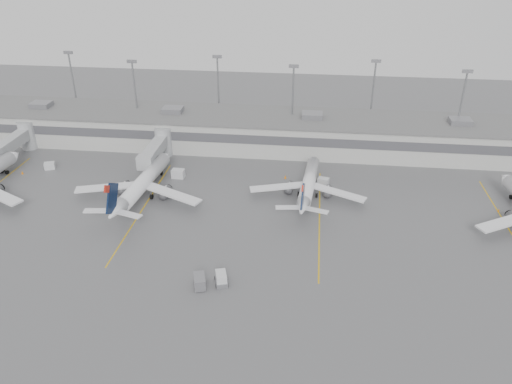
# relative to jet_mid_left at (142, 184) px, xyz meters

# --- Properties ---
(ground) EXTENTS (260.00, 260.00, 0.00)m
(ground) POSITION_rel_jet_mid_left_xyz_m (18.98, -28.37, -3.07)
(ground) COLOR #4E4E51
(ground) RESTS_ON ground
(terminal) EXTENTS (152.00, 17.00, 9.45)m
(terminal) POSITION_rel_jet_mid_left_xyz_m (18.97, 29.61, 1.10)
(terminal) COLOR #AEAEA9
(terminal) RESTS_ON ground
(light_masts) EXTENTS (142.40, 8.00, 20.60)m
(light_masts) POSITION_rel_jet_mid_left_xyz_m (18.98, 35.38, 8.96)
(light_masts) COLOR gray
(light_masts) RESTS_ON ground
(jet_bridge_left) EXTENTS (4.00, 17.20, 7.00)m
(jet_bridge_left) POSITION_rel_jet_mid_left_xyz_m (-36.52, 17.35, 0.80)
(jet_bridge_left) COLOR gray
(jet_bridge_left) RESTS_ON ground
(jet_bridge_right) EXTENTS (4.00, 17.20, 7.00)m
(jet_bridge_right) POSITION_rel_jet_mid_left_xyz_m (-1.52, 17.35, 0.80)
(jet_bridge_right) COLOR gray
(jet_bridge_right) RESTS_ON ground
(stand_markings) EXTENTS (105.25, 40.00, 0.01)m
(stand_markings) POSITION_rel_jet_mid_left_xyz_m (18.98, -4.37, -3.06)
(stand_markings) COLOR gold
(stand_markings) RESTS_ON ground
(jet_mid_left) EXTENTS (27.12, 30.51, 9.87)m
(jet_mid_left) POSITION_rel_jet_mid_left_xyz_m (0.00, 0.00, 0.00)
(jet_mid_left) COLOR white
(jet_mid_left) RESTS_ON ground
(jet_mid_right) EXTENTS (24.05, 27.05, 8.75)m
(jet_mid_right) POSITION_rel_jet_mid_left_xyz_m (33.99, 4.67, -0.35)
(jet_mid_right) COLOR white
(jet_mid_right) RESTS_ON ground
(baggage_tug) EXTENTS (2.65, 3.39, 1.93)m
(baggage_tug) POSITION_rel_jet_mid_left_xyz_m (21.23, -26.02, -2.32)
(baggage_tug) COLOR silver
(baggage_tug) RESTS_ON ground
(baggage_cart) EXTENTS (2.51, 3.38, 1.94)m
(baggage_cart) POSITION_rel_jet_mid_left_xyz_m (18.03, -27.22, -2.06)
(baggage_cart) COLOR slate
(baggage_cart) RESTS_ON ground
(gse_uld_a) EXTENTS (2.66, 2.23, 1.60)m
(gse_uld_a) POSITION_rel_jet_mid_left_xyz_m (-25.69, 10.56, -2.27)
(gse_uld_a) COLOR silver
(gse_uld_a) RESTS_ON ground
(gse_uld_b) EXTENTS (2.86, 2.01, 1.94)m
(gse_uld_b) POSITION_rel_jet_mid_left_xyz_m (5.00, 9.67, -2.10)
(gse_uld_b) COLOR silver
(gse_uld_b) RESTS_ON ground
(gse_uld_c) EXTENTS (2.64, 2.12, 1.63)m
(gse_uld_c) POSITION_rel_jet_mid_left_xyz_m (37.17, 9.89, -2.25)
(gse_uld_c) COLOR silver
(gse_uld_c) RESTS_ON ground
(gse_loader) EXTENTS (2.62, 3.49, 1.96)m
(gse_loader) POSITION_rel_jet_mid_left_xyz_m (-3.24, 17.11, -2.09)
(gse_loader) COLOR slate
(gse_loader) RESTS_ON ground
(cone_a) EXTENTS (0.50, 0.50, 0.79)m
(cone_a) POSITION_rel_jet_mid_left_xyz_m (-30.65, 7.25, -2.67)
(cone_a) COLOR orange
(cone_a) RESTS_ON ground
(cone_b) EXTENTS (0.39, 0.39, 0.62)m
(cone_b) POSITION_rel_jet_mid_left_xyz_m (5.55, 2.90, -2.76)
(cone_b) COLOR orange
(cone_b) RESTS_ON ground
(cone_c) EXTENTS (0.49, 0.49, 0.77)m
(cone_c) POSITION_rel_jet_mid_left_xyz_m (28.80, 12.05, -2.68)
(cone_c) COLOR orange
(cone_c) RESTS_ON ground
(cone_d) EXTENTS (0.39, 0.39, 0.62)m
(cone_d) POSITION_rel_jet_mid_left_xyz_m (71.54, 2.45, -2.76)
(cone_d) COLOR orange
(cone_d) RESTS_ON ground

